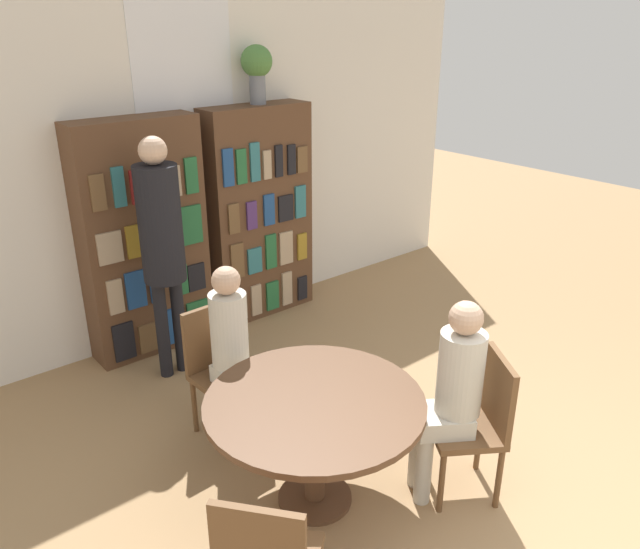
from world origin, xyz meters
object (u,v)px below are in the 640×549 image
object	(u,v)px
chair_left_side	(220,364)
librarian_standing	(161,234)
bookshelf_right	(259,214)
seated_reader_left	(234,348)
reading_table	(315,417)
seated_reader_right	(451,389)
chair_far_side	(478,419)
bookshelf_left	(144,240)
flower_vase	(257,67)

from	to	relation	value
chair_left_side	librarian_standing	distance (m)	1.12
bookshelf_right	seated_reader_left	size ratio (longest dim) A/B	1.56
reading_table	seated_reader_right	size ratio (longest dim) A/B	0.99
reading_table	chair_left_side	xyz separation A→B (m)	(-0.04, 0.96, -0.09)
chair_far_side	seated_reader_left	bearing A→B (deg)	66.09
chair_far_side	seated_reader_left	xyz separation A→B (m)	(-0.83, 1.31, 0.20)
bookshelf_right	chair_left_side	bearing A→B (deg)	-132.92
bookshelf_left	reading_table	xyz separation A→B (m)	(-0.12, -2.35, -0.38)
reading_table	chair_left_side	world-z (taller)	chair_left_side
bookshelf_left	librarian_standing	bearing A→B (deg)	-98.58
reading_table	chair_far_side	size ratio (longest dim) A/B	1.38
reading_table	chair_far_side	distance (m)	0.96
flower_vase	seated_reader_left	xyz separation A→B (m)	(-1.33, -1.58, -1.57)
bookshelf_left	bookshelf_right	bearing A→B (deg)	0.03
librarian_standing	chair_left_side	bearing A→B (deg)	-95.39
bookshelf_left	librarian_standing	xyz separation A→B (m)	(-0.08, -0.50, 0.21)
chair_left_side	seated_reader_left	bearing A→B (deg)	90.00
bookshelf_left	reading_table	distance (m)	2.39
bookshelf_right	chair_far_side	xyz separation A→B (m)	(-0.46, -2.89, -0.47)
bookshelf_right	reading_table	world-z (taller)	bookshelf_right
seated_reader_left	chair_left_side	bearing A→B (deg)	-90.00
chair_left_side	seated_reader_right	size ratio (longest dim) A/B	0.72
bookshelf_left	reading_table	bearing A→B (deg)	-92.92
reading_table	bookshelf_left	bearing A→B (deg)	87.08
chair_far_side	reading_table	bearing A→B (deg)	90.00
bookshelf_right	reading_table	size ratio (longest dim) A/B	1.58
bookshelf_left	chair_far_side	world-z (taller)	bookshelf_left
flower_vase	librarian_standing	distance (m)	1.74
chair_left_side	chair_far_side	xyz separation A→B (m)	(0.84, -1.49, 0.00)
bookshelf_left	seated_reader_right	size ratio (longest dim) A/B	1.55
bookshelf_left	chair_far_side	xyz separation A→B (m)	(0.68, -2.88, -0.47)
seated_reader_right	bookshelf_left	bearing A→B (deg)	44.40
bookshelf_left	chair_left_side	size ratio (longest dim) A/B	2.17
seated_reader_left	librarian_standing	xyz separation A→B (m)	(0.08, 1.08, 0.47)
chair_far_side	librarian_standing	distance (m)	2.59
chair_left_side	bookshelf_left	bearing A→B (deg)	-98.91
bookshelf_right	chair_left_side	size ratio (longest dim) A/B	2.17
chair_left_side	seated_reader_left	size ratio (longest dim) A/B	0.72
flower_vase	chair_far_side	xyz separation A→B (m)	(-0.50, -2.89, -1.77)
chair_far_side	seated_reader_left	world-z (taller)	seated_reader_left
bookshelf_left	seated_reader_left	distance (m)	1.61
reading_table	librarian_standing	world-z (taller)	librarian_standing
seated_reader_left	bookshelf_left	bearing A→B (deg)	-97.88
chair_left_side	seated_reader_right	distance (m)	1.57
chair_far_side	chair_left_side	bearing A→B (deg)	63.00
flower_vase	seated_reader_left	world-z (taller)	flower_vase
bookshelf_left	seated_reader_left	bearing A→B (deg)	-95.51
bookshelf_left	chair_far_side	distance (m)	3.00
seated_reader_right	bookshelf_right	bearing A→B (deg)	21.35
bookshelf_left	chair_left_side	xyz separation A→B (m)	(-0.16, -1.39, -0.47)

